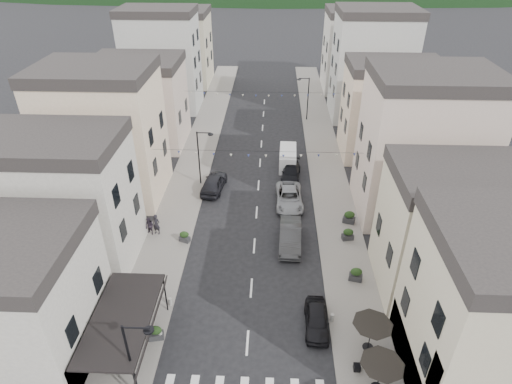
# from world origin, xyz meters

# --- Properties ---
(sidewalk_left) EXTENTS (4.00, 76.00, 0.12)m
(sidewalk_left) POSITION_xyz_m (-7.50, 32.00, 0.06)
(sidewalk_left) COLOR slate
(sidewalk_left) RESTS_ON ground
(sidewalk_right) EXTENTS (4.00, 76.00, 0.12)m
(sidewalk_right) POSITION_xyz_m (7.50, 32.00, 0.06)
(sidewalk_right) COLOR slate
(sidewalk_right) RESTS_ON ground
(bistro_building) EXTENTS (10.00, 8.00, 10.00)m
(bistro_building) POSITION_xyz_m (14.50, 4.00, 5.00)
(bistro_building) COLOR #C2B69A
(bistro_building) RESTS_ON ground
(boutique_awning) EXTENTS (3.77, 7.50, 3.28)m
(boutique_awning) POSITION_xyz_m (-7.25, 5.00, 3.11)
(boutique_awning) COLOR black
(boutique_awning) RESTS_ON ground
(buildings_row_left) EXTENTS (10.20, 54.16, 14.00)m
(buildings_row_left) POSITION_xyz_m (-14.50, 37.75, 6.12)
(buildings_row_left) COLOR #B2AEA3
(buildings_row_left) RESTS_ON ground
(buildings_row_right) EXTENTS (10.20, 54.16, 14.50)m
(buildings_row_right) POSITION_xyz_m (14.50, 36.59, 6.32)
(buildings_row_right) COLOR #C2B69A
(buildings_row_right) RESTS_ON ground
(cafe_terrace) EXTENTS (2.50, 8.10, 2.53)m
(cafe_terrace) POSITION_xyz_m (7.70, 2.80, 2.36)
(cafe_terrace) COLOR black
(cafe_terrace) RESTS_ON ground
(streetlamp_left_near) EXTENTS (1.70, 0.56, 6.00)m
(streetlamp_left_near) POSITION_xyz_m (-5.82, 2.00, 3.70)
(streetlamp_left_near) COLOR black
(streetlamp_left_near) RESTS_ON ground
(streetlamp_left_far) EXTENTS (1.70, 0.56, 6.00)m
(streetlamp_left_far) POSITION_xyz_m (-5.82, 26.00, 3.70)
(streetlamp_left_far) COLOR black
(streetlamp_left_far) RESTS_ON ground
(streetlamp_right_far) EXTENTS (1.70, 0.56, 6.00)m
(streetlamp_right_far) POSITION_xyz_m (5.82, 44.00, 3.70)
(streetlamp_right_far) COLOR black
(streetlamp_right_far) RESTS_ON ground
(bollards) EXTENTS (11.66, 10.26, 0.60)m
(bollards) POSITION_xyz_m (0.00, 5.50, 0.42)
(bollards) COLOR gray
(bollards) RESTS_ON ground
(bunting_near) EXTENTS (19.00, 0.28, 0.62)m
(bunting_near) POSITION_xyz_m (0.00, 22.00, 5.65)
(bunting_near) COLOR black
(bunting_near) RESTS_ON ground
(bunting_far) EXTENTS (19.00, 0.28, 0.62)m
(bunting_far) POSITION_xyz_m (0.00, 38.00, 5.65)
(bunting_far) COLOR black
(bunting_far) RESTS_ON ground
(parked_car_a) EXTENTS (1.69, 3.99, 1.35)m
(parked_car_a) POSITION_xyz_m (4.60, 7.55, 0.67)
(parked_car_a) COLOR black
(parked_car_a) RESTS_ON ground
(parked_car_b) EXTENTS (1.99, 5.23, 1.70)m
(parked_car_b) POSITION_xyz_m (3.05, 16.36, 0.85)
(parked_car_b) COLOR #2E2E30
(parked_car_b) RESTS_ON ground
(parked_car_c) EXTENTS (2.69, 5.59, 1.54)m
(parked_car_c) POSITION_xyz_m (3.10, 22.56, 0.77)
(parked_car_c) COLOR gray
(parked_car_c) RESTS_ON ground
(parked_car_d) EXTENTS (2.38, 4.85, 1.36)m
(parked_car_d) POSITION_xyz_m (3.42, 27.74, 0.68)
(parked_car_d) COLOR black
(parked_car_d) RESTS_ON ground
(parked_car_e) EXTENTS (2.59, 5.15, 1.68)m
(parked_car_e) POSITION_xyz_m (-4.55, 24.94, 0.84)
(parked_car_e) COLOR black
(parked_car_e) RESTS_ON ground
(delivery_van) EXTENTS (1.98, 4.68, 2.21)m
(delivery_van) POSITION_xyz_m (3.13, 30.43, 1.09)
(delivery_van) COLOR white
(delivery_van) RESTS_ON ground
(pedestrian_a) EXTENTS (0.80, 0.62, 1.93)m
(pedestrian_a) POSITION_xyz_m (-8.61, 17.23, 1.08)
(pedestrian_a) COLOR black
(pedestrian_a) RESTS_ON sidewalk_left
(pedestrian_b) EXTENTS (1.01, 0.93, 1.69)m
(pedestrian_b) POSITION_xyz_m (-9.20, 17.11, 0.96)
(pedestrian_b) COLOR #28212C
(pedestrian_b) RESTS_ON sidewalk_left
(planter_la) EXTENTS (1.05, 0.71, 1.08)m
(planter_la) POSITION_xyz_m (-6.00, 6.03, 0.64)
(planter_la) COLOR #2B2B2D
(planter_la) RESTS_ON sidewalk_left
(planter_lb) EXTENTS (1.02, 0.79, 1.01)m
(planter_lb) POSITION_xyz_m (-6.00, 16.23, 0.61)
(planter_lb) COLOR #313033
(planter_lb) RESTS_ON sidewalk_left
(planter_ra) EXTENTS (1.11, 0.78, 1.13)m
(planter_ra) POSITION_xyz_m (7.94, 12.09, 0.67)
(planter_ra) COLOR #29292B
(planter_ra) RESTS_ON sidewalk_right
(planter_rb) EXTENTS (1.06, 0.71, 1.10)m
(planter_rb) POSITION_xyz_m (8.04, 17.08, 0.65)
(planter_rb) COLOR #29292B
(planter_rb) RESTS_ON sidewalk_right
(planter_rc) EXTENTS (1.21, 0.92, 1.21)m
(planter_rc) POSITION_xyz_m (8.49, 19.57, 0.71)
(planter_rc) COLOR #292A2C
(planter_rc) RESTS_ON sidewalk_right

